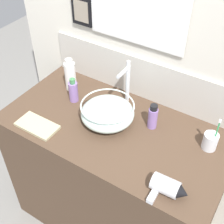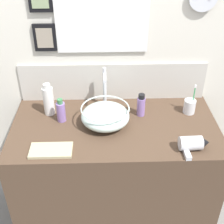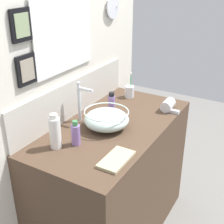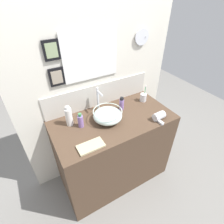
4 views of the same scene
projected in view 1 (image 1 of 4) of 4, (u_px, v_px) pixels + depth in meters
name	position (u px, v px, depth m)	size (l,w,h in m)	color
ground_plane	(114.00, 217.00, 2.31)	(6.00, 6.00, 0.00)	gray
vanity_counter	(114.00, 179.00, 2.00)	(1.25, 0.64, 0.93)	#4C3828
back_panel	(148.00, 58.00, 1.74)	(1.77, 0.09, 2.36)	silver
glass_bowl_sink	(108.00, 113.00, 1.68)	(0.29, 0.29, 0.12)	silver
faucet	(127.00, 80.00, 1.74)	(0.02, 0.12, 0.28)	silver
hair_drier	(168.00, 188.00, 1.35)	(0.17, 0.14, 0.08)	silver
toothbrush_cup	(210.00, 141.00, 1.55)	(0.07, 0.07, 0.20)	silver
shampoo_bottle	(153.00, 117.00, 1.64)	(0.05, 0.05, 0.15)	#8C6BB2
lotion_bottle	(70.00, 76.00, 1.88)	(0.07, 0.07, 0.21)	white
soap_dispenser	(73.00, 91.00, 1.81)	(0.05, 0.05, 0.15)	#8C6BB2
hand_towel	(37.00, 126.00, 1.68)	(0.23, 0.12, 0.02)	tan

